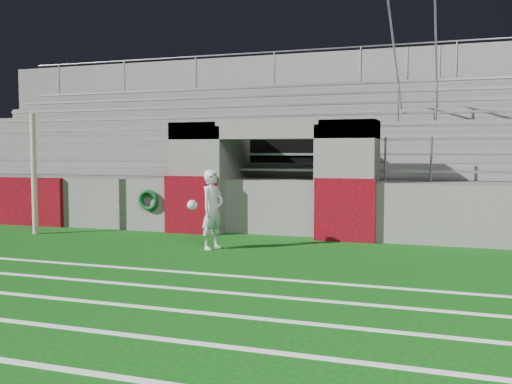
% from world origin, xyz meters
% --- Properties ---
extents(ground, '(90.00, 90.00, 0.00)m').
position_xyz_m(ground, '(0.00, 0.00, 0.00)').
color(ground, '#0B440C').
rests_on(ground, ground).
extents(field_post, '(0.13, 0.13, 2.79)m').
position_xyz_m(field_post, '(-5.24, 1.77, 1.40)').
color(field_post, tan).
rests_on(field_post, ground).
extents(stadium_structure, '(26.00, 8.48, 5.42)m').
position_xyz_m(stadium_structure, '(0.00, 7.97, 1.49)').
color(stadium_structure, '#595754').
rests_on(stadium_structure, ground).
extents(goalkeeper_with_ball, '(0.68, 0.66, 1.56)m').
position_xyz_m(goalkeeper_with_ball, '(-0.50, 1.19, 0.78)').
color(goalkeeper_with_ball, silver).
rests_on(goalkeeper_with_ball, ground).
extents(hose_coil, '(0.51, 0.14, 0.53)m').
position_xyz_m(hose_coil, '(-2.90, 2.92, 0.75)').
color(hose_coil, '#0D451D').
rests_on(hose_coil, ground).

